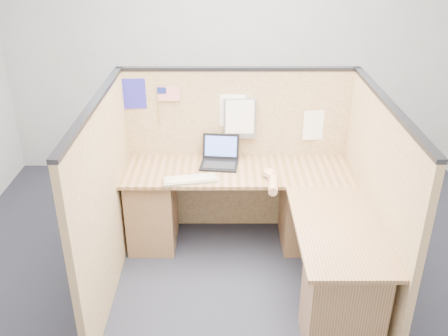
{
  "coord_description": "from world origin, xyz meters",
  "views": [
    {
      "loc": [
        -0.12,
        -3.1,
        2.63
      ],
      "look_at": [
        -0.12,
        0.5,
        0.84
      ],
      "focal_mm": 40.0,
      "sensor_mm": 36.0,
      "label": 1
    }
  ],
  "objects_px": {
    "l_desk": "(261,229)",
    "mouse": "(269,175)",
    "keyboard": "(190,180)",
    "laptop": "(219,157)"
  },
  "relations": [
    {
      "from": "mouse",
      "to": "keyboard",
      "type": "bearing_deg",
      "value": -173.61
    },
    {
      "from": "keyboard",
      "to": "l_desk",
      "type": "bearing_deg",
      "value": -29.21
    },
    {
      "from": "l_desk",
      "to": "mouse",
      "type": "bearing_deg",
      "value": 75.04
    },
    {
      "from": "mouse",
      "to": "l_desk",
      "type": "bearing_deg",
      "value": -104.96
    },
    {
      "from": "l_desk",
      "to": "laptop",
      "type": "distance_m",
      "value": 0.74
    },
    {
      "from": "laptop",
      "to": "keyboard",
      "type": "xyz_separation_m",
      "value": [
        -0.23,
        -0.34,
        -0.04
      ]
    },
    {
      "from": "mouse",
      "to": "laptop",
      "type": "bearing_deg",
      "value": 147.43
    },
    {
      "from": "l_desk",
      "to": "keyboard",
      "type": "xyz_separation_m",
      "value": [
        -0.58,
        0.19,
        0.35
      ]
    },
    {
      "from": "keyboard",
      "to": "mouse",
      "type": "relative_size",
      "value": 4.24
    },
    {
      "from": "l_desk",
      "to": "mouse",
      "type": "relative_size",
      "value": 18.15
    }
  ]
}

